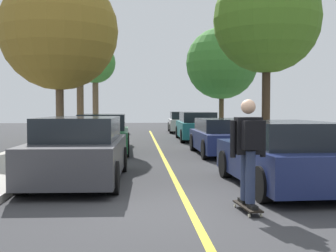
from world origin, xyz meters
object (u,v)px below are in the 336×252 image
(street_tree_left_near, at_px, (80,48))
(skateboard, at_px, (247,206))
(parked_car_right_nearest, at_px, (283,155))
(parked_car_left_near, at_px, (103,134))
(street_tree_left_far, at_px, (95,64))
(street_tree_left_nearest, at_px, (59,31))
(parked_car_right_far, at_px, (197,126))
(street_tree_right_nearest, at_px, (267,20))
(parked_car_left_nearest, at_px, (80,150))
(skateboarder, at_px, (249,146))
(street_tree_right_near, at_px, (222,63))
(parked_car_right_near, at_px, (222,137))
(parked_car_right_farthest, at_px, (182,122))

(street_tree_left_near, bearing_deg, skateboard, -74.11)
(parked_car_right_nearest, xyz_separation_m, skateboard, (-1.24, -1.97, -0.59))
(parked_car_left_near, bearing_deg, street_tree_left_far, 96.45)
(street_tree_left_nearest, bearing_deg, parked_car_right_far, 33.72)
(street_tree_left_nearest, height_order, street_tree_right_nearest, street_tree_left_nearest)
(parked_car_left_near, xyz_separation_m, parked_car_right_nearest, (4.26, -7.34, -0.01))
(parked_car_left_nearest, relative_size, street_tree_right_nearest, 0.64)
(skateboard, height_order, skateboarder, skateboarder)
(street_tree_left_far, bearing_deg, skateboarder, -79.23)
(parked_car_right_nearest, distance_m, street_tree_left_near, 16.77)
(skateboarder, bearing_deg, street_tree_right_nearest, 71.71)
(parked_car_right_far, xyz_separation_m, street_tree_right_nearest, (1.83, -5.71, 4.21))
(parked_car_right_far, xyz_separation_m, skateboarder, (-1.23, -14.98, 0.35))
(street_tree_left_far, xyz_separation_m, skateboarder, (4.85, -25.50, -3.81))
(street_tree_right_near, bearing_deg, parked_car_right_far, -121.95)
(skateboarder, bearing_deg, street_tree_right_near, 80.30)
(street_tree_right_nearest, bearing_deg, skateboarder, -108.29)
(parked_car_right_nearest, distance_m, street_tree_left_nearest, 11.51)
(street_tree_right_nearest, bearing_deg, street_tree_left_near, 135.42)
(parked_car_right_near, bearing_deg, parked_car_right_far, 90.01)
(parked_car_right_far, bearing_deg, parked_car_right_farthest, 89.98)
(street_tree_left_far, bearing_deg, street_tree_right_near, -43.81)
(street_tree_left_near, bearing_deg, parked_car_right_near, -55.05)
(parked_car_left_nearest, distance_m, street_tree_left_nearest, 9.02)
(street_tree_left_nearest, xyz_separation_m, street_tree_left_near, (0.00, 6.14, 0.19))
(parked_car_right_farthest, height_order, street_tree_right_near, street_tree_right_near)
(parked_car_right_farthest, distance_m, street_tree_right_near, 5.74)
(parked_car_left_near, bearing_deg, parked_car_right_far, 52.92)
(parked_car_right_nearest, height_order, skateboard, parked_car_right_nearest)
(parked_car_right_nearest, height_order, parked_car_right_far, parked_car_right_far)
(street_tree_left_nearest, bearing_deg, street_tree_right_nearest, -11.79)
(parked_car_left_nearest, distance_m, skateboard, 4.30)
(parked_car_right_farthest, bearing_deg, street_tree_right_near, -66.40)
(parked_car_left_nearest, distance_m, parked_car_left_near, 6.31)
(parked_car_right_farthest, relative_size, street_tree_left_nearest, 0.61)
(street_tree_left_near, relative_size, street_tree_right_nearest, 0.96)
(street_tree_right_near, xyz_separation_m, skateboard, (-3.07, -17.87, -4.09))
(parked_car_right_near, relative_size, skateboard, 4.98)
(parked_car_left_near, distance_m, street_tree_right_near, 11.07)
(parked_car_left_near, relative_size, street_tree_right_near, 0.76)
(parked_car_left_nearest, height_order, street_tree_right_near, street_tree_right_near)
(street_tree_left_near, xyz_separation_m, street_tree_right_nearest, (7.91, -7.79, 0.05))
(skateboard, bearing_deg, parked_car_right_far, 85.27)
(parked_car_left_nearest, distance_m, parked_car_right_far, 12.68)
(street_tree_left_nearest, height_order, street_tree_left_far, street_tree_left_nearest)
(skateboarder, bearing_deg, skateboard, 95.03)
(parked_car_right_near, bearing_deg, street_tree_left_far, 109.54)
(parked_car_left_nearest, relative_size, parked_car_right_near, 1.02)
(parked_car_left_near, bearing_deg, street_tree_right_near, 54.60)
(parked_car_left_near, bearing_deg, street_tree_right_nearest, -0.74)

